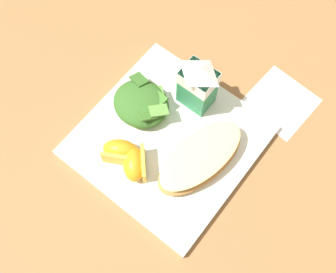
{
  "coord_description": "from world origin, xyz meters",
  "views": [
    {
      "loc": [
        0.17,
        -0.21,
        0.67
      ],
      "look_at": [
        0.0,
        0.0,
        0.03
      ],
      "focal_mm": 44.06,
      "sensor_mm": 36.0,
      "label": 1
    }
  ],
  "objects_px": {
    "green_salad_pile": "(141,103)",
    "milk_carton": "(198,83)",
    "white_plate": "(168,140)",
    "orange_wedge_front": "(120,151)",
    "orange_wedge_middle": "(135,164)",
    "paper_napkin": "(280,102)",
    "cheesy_pizza_bread": "(200,158)"
  },
  "relations": [
    {
      "from": "white_plate",
      "to": "orange_wedge_front",
      "type": "distance_m",
      "value": 0.09
    },
    {
      "from": "green_salad_pile",
      "to": "milk_carton",
      "type": "bearing_deg",
      "value": 48.54
    },
    {
      "from": "milk_carton",
      "to": "paper_napkin",
      "type": "distance_m",
      "value": 0.17
    },
    {
      "from": "white_plate",
      "to": "milk_carton",
      "type": "xyz_separation_m",
      "value": [
        -0.01,
        0.09,
        0.07
      ]
    },
    {
      "from": "paper_napkin",
      "to": "milk_carton",
      "type": "bearing_deg",
      "value": -140.72
    },
    {
      "from": "white_plate",
      "to": "milk_carton",
      "type": "distance_m",
      "value": 0.11
    },
    {
      "from": "white_plate",
      "to": "milk_carton",
      "type": "bearing_deg",
      "value": 94.82
    },
    {
      "from": "white_plate",
      "to": "green_salad_pile",
      "type": "xyz_separation_m",
      "value": [
        -0.07,
        0.02,
        0.03
      ]
    },
    {
      "from": "green_salad_pile",
      "to": "orange_wedge_middle",
      "type": "xyz_separation_m",
      "value": [
        0.06,
        -0.09,
        -0.0
      ]
    },
    {
      "from": "green_salad_pile",
      "to": "paper_napkin",
      "type": "bearing_deg",
      "value": 42.84
    },
    {
      "from": "green_salad_pile",
      "to": "milk_carton",
      "type": "relative_size",
      "value": 0.97
    },
    {
      "from": "cheesy_pizza_bread",
      "to": "orange_wedge_front",
      "type": "relative_size",
      "value": 2.61
    },
    {
      "from": "orange_wedge_middle",
      "to": "orange_wedge_front",
      "type": "bearing_deg",
      "value": 176.83
    },
    {
      "from": "milk_carton",
      "to": "cheesy_pizza_bread",
      "type": "bearing_deg",
      "value": -50.36
    },
    {
      "from": "paper_napkin",
      "to": "green_salad_pile",
      "type": "bearing_deg",
      "value": -137.16
    },
    {
      "from": "paper_napkin",
      "to": "orange_wedge_front",
      "type": "bearing_deg",
      "value": -120.8
    },
    {
      "from": "orange_wedge_front",
      "to": "orange_wedge_middle",
      "type": "distance_m",
      "value": 0.03
    },
    {
      "from": "milk_carton",
      "to": "orange_wedge_front",
      "type": "xyz_separation_m",
      "value": [
        -0.04,
        -0.16,
        -0.04
      ]
    },
    {
      "from": "cheesy_pizza_bread",
      "to": "milk_carton",
      "type": "distance_m",
      "value": 0.12
    },
    {
      "from": "green_salad_pile",
      "to": "orange_wedge_front",
      "type": "xyz_separation_m",
      "value": [
        0.03,
        -0.09,
        -0.0
      ]
    },
    {
      "from": "milk_carton",
      "to": "orange_wedge_middle",
      "type": "xyz_separation_m",
      "value": [
        -0.0,
        -0.16,
        -0.04
      ]
    },
    {
      "from": "orange_wedge_front",
      "to": "orange_wedge_middle",
      "type": "bearing_deg",
      "value": -3.17
    },
    {
      "from": "white_plate",
      "to": "paper_napkin",
      "type": "height_order",
      "value": "white_plate"
    },
    {
      "from": "cheesy_pizza_bread",
      "to": "orange_wedge_middle",
      "type": "relative_size",
      "value": 2.66
    },
    {
      "from": "orange_wedge_front",
      "to": "white_plate",
      "type": "bearing_deg",
      "value": 59.58
    },
    {
      "from": "orange_wedge_front",
      "to": "paper_napkin",
      "type": "relative_size",
      "value": 0.64
    },
    {
      "from": "milk_carton",
      "to": "orange_wedge_middle",
      "type": "relative_size",
      "value": 1.61
    },
    {
      "from": "orange_wedge_front",
      "to": "green_salad_pile",
      "type": "bearing_deg",
      "value": 108.17
    },
    {
      "from": "cheesy_pizza_bread",
      "to": "orange_wedge_middle",
      "type": "distance_m",
      "value": 0.11
    },
    {
      "from": "cheesy_pizza_bread",
      "to": "milk_carton",
      "type": "relative_size",
      "value": 1.66
    },
    {
      "from": "orange_wedge_middle",
      "to": "paper_napkin",
      "type": "bearing_deg",
      "value": 64.95
    },
    {
      "from": "cheesy_pizza_bread",
      "to": "green_salad_pile",
      "type": "bearing_deg",
      "value": 172.85
    }
  ]
}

